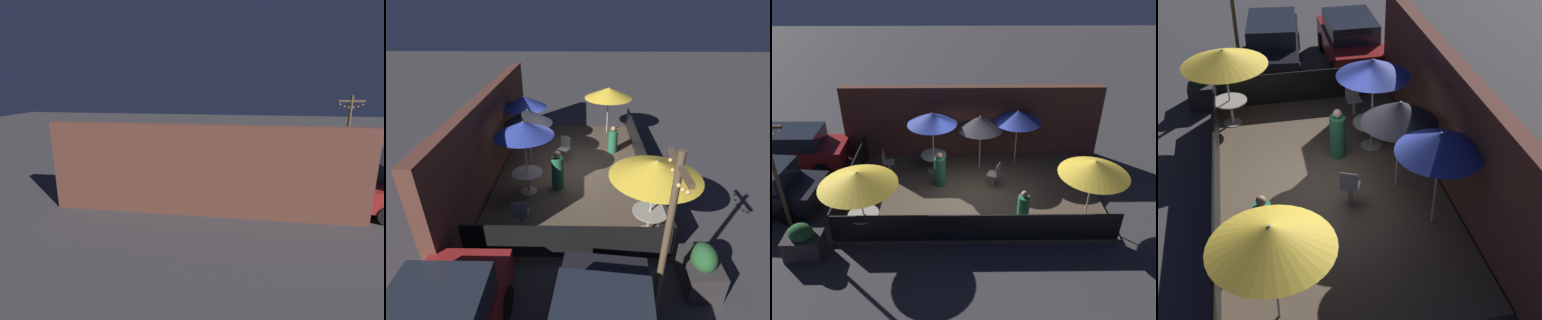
# 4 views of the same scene
# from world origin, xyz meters

# --- Properties ---
(ground_plane) EXTENTS (60.00, 60.00, 0.00)m
(ground_plane) POSITION_xyz_m (0.00, 0.00, 0.00)
(ground_plane) COLOR #383538
(patio_deck) EXTENTS (8.73, 5.19, 0.12)m
(patio_deck) POSITION_xyz_m (0.00, 0.00, 0.06)
(patio_deck) COLOR brown
(patio_deck) RESTS_ON ground_plane
(building_wall) EXTENTS (10.33, 0.36, 3.04)m
(building_wall) POSITION_xyz_m (0.00, 2.82, 1.52)
(building_wall) COLOR brown
(building_wall) RESTS_ON ground_plane
(fence_front) EXTENTS (8.53, 0.05, 0.95)m
(fence_front) POSITION_xyz_m (0.00, -2.55, 0.59)
(fence_front) COLOR black
(fence_front) RESTS_ON patio_deck
(fence_side_left) EXTENTS (0.05, 4.99, 0.95)m
(fence_side_left) POSITION_xyz_m (-4.32, 0.00, 0.60)
(fence_side_left) COLOR black
(fence_side_left) RESTS_ON patio_deck
(patio_umbrella_0) EXTENTS (1.82, 1.82, 2.44)m
(patio_umbrella_0) POSITION_xyz_m (-1.49, 1.38, 2.34)
(patio_umbrella_0) COLOR #B2B2B7
(patio_umbrella_0) RESTS_ON patio_deck
(patio_umbrella_1) EXTENTS (2.27, 2.27, 2.20)m
(patio_umbrella_1) POSITION_xyz_m (-3.40, -2.15, 2.10)
(patio_umbrella_1) COLOR #B2B2B7
(patio_umbrella_1) RESTS_ON patio_deck
(patio_umbrella_2) EXTENTS (1.81, 1.81, 2.27)m
(patio_umbrella_2) POSITION_xyz_m (1.71, 1.95, 2.16)
(patio_umbrella_2) COLOR #B2B2B7
(patio_umbrella_2) RESTS_ON patio_deck
(patio_umbrella_3) EXTENTS (1.72, 1.72, 2.22)m
(patio_umbrella_3) POSITION_xyz_m (0.27, 1.55, 2.08)
(patio_umbrella_3) COLOR #B2B2B7
(patio_umbrella_3) RESTS_ON patio_deck
(patio_umbrella_4) EXTENTS (2.14, 2.14, 2.14)m
(patio_umbrella_4) POSITION_xyz_m (3.57, -1.51, 2.02)
(patio_umbrella_4) COLOR #B2B2B7
(patio_umbrella_4) RESTS_ON patio_deck
(dining_table_0) EXTENTS (0.98, 0.98, 0.72)m
(dining_table_0) POSITION_xyz_m (-1.49, 1.38, 0.70)
(dining_table_0) COLOR #9E998E
(dining_table_0) RESTS_ON patio_deck
(dining_table_1) EXTENTS (0.93, 0.93, 0.72)m
(dining_table_1) POSITION_xyz_m (-3.40, -2.15, 0.69)
(dining_table_1) COLOR #9E998E
(dining_table_1) RESTS_ON patio_deck
(patio_chair_0) EXTENTS (0.53, 0.53, 0.94)m
(patio_chair_0) POSITION_xyz_m (0.78, 0.33, 0.63)
(patio_chair_0) COLOR gray
(patio_chair_0) RESTS_ON patio_deck
(patio_chair_1) EXTENTS (0.42, 0.42, 0.92)m
(patio_chair_1) POSITION_xyz_m (-3.28, 1.27, 0.62)
(patio_chair_1) COLOR gray
(patio_chair_1) RESTS_ON patio_deck
(patron_0) EXTENTS (0.53, 0.53, 1.12)m
(patron_0) POSITION_xyz_m (1.52, -1.61, 0.61)
(patron_0) COLOR #236642
(patron_0) RESTS_ON patio_deck
(patron_1) EXTENTS (0.53, 0.53, 1.34)m
(patron_1) POSITION_xyz_m (-1.21, 0.43, 0.72)
(patron_1) COLOR #236642
(patron_1) RESTS_ON patio_deck
(planter_box) EXTENTS (1.06, 0.74, 1.14)m
(planter_box) POSITION_xyz_m (-4.96, -2.99, 0.49)
(planter_box) COLOR #332D2D
(planter_box) RESTS_ON ground_plane
(light_post) EXTENTS (1.10, 0.12, 3.81)m
(light_post) POSITION_xyz_m (-5.86, -1.79, 2.13)
(light_post) COLOR brown
(light_post) RESTS_ON ground_plane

